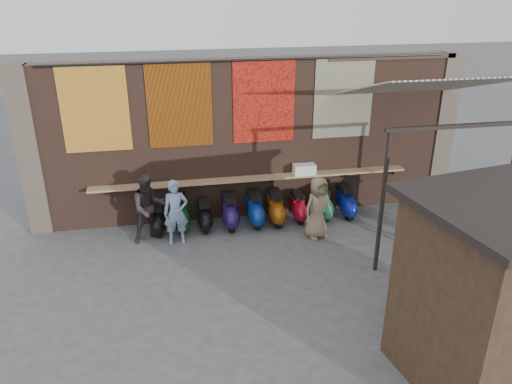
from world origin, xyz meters
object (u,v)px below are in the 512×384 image
(diner_right, at_px, (149,207))
(shopper_tan, at_px, (318,208))
(scooter_stool_3, at_px, (230,212))
(diner_left, at_px, (176,212))
(scooter_stool_8, at_px, (346,202))
(shopper_navy, at_px, (448,224))
(scooter_stool_7, at_px, (322,203))
(market_stall, at_px, (505,295))
(scooter_stool_1, at_px, (181,214))
(scooter_stool_5, at_px, (275,208))
(shopper_grey, at_px, (481,221))
(scooter_stool_0, at_px, (158,219))
(scooter_stool_4, at_px, (255,209))
(scooter_stool_6, at_px, (298,207))
(scooter_stool_2, at_px, (204,215))
(shelf_box, at_px, (304,169))

(diner_right, height_order, shopper_tan, diner_right)
(scooter_stool_3, bearing_deg, diner_left, -156.90)
(scooter_stool_8, height_order, shopper_navy, shopper_navy)
(scooter_stool_7, distance_m, market_stall, 5.93)
(diner_left, height_order, market_stall, market_stall)
(scooter_stool_1, xyz_separation_m, scooter_stool_5, (2.36, -0.09, -0.01))
(shopper_navy, relative_size, shopper_grey, 0.97)
(scooter_stool_0, xyz_separation_m, scooter_stool_3, (1.75, -0.04, 0.06))
(scooter_stool_8, xyz_separation_m, market_stall, (0.28, -5.73, 1.04))
(scooter_stool_3, relative_size, scooter_stool_4, 0.99)
(scooter_stool_6, height_order, shopper_navy, shopper_navy)
(scooter_stool_3, bearing_deg, diner_right, -170.33)
(shopper_tan, xyz_separation_m, market_stall, (1.34, -4.79, 0.68))
(scooter_stool_1, xyz_separation_m, shopper_navy, (5.68, -2.38, 0.37))
(scooter_stool_2, xyz_separation_m, shopper_tan, (2.59, -0.91, 0.40))
(shelf_box, height_order, scooter_stool_4, shelf_box)
(shopper_navy, relative_size, shopper_tan, 1.05)
(scooter_stool_7, distance_m, shopper_navy, 3.18)
(scooter_stool_4, relative_size, shopper_tan, 0.57)
(diner_left, height_order, shopper_navy, shopper_navy)
(diner_left, height_order, shopper_tan, diner_left)
(scooter_stool_1, height_order, diner_right, diner_right)
(diner_left, bearing_deg, scooter_stool_6, 10.55)
(scooter_stool_1, xyz_separation_m, market_stall, (4.51, -5.77, 1.02))
(scooter_stool_1, height_order, scooter_stool_7, scooter_stool_1)
(scooter_stool_1, distance_m, scooter_stool_7, 3.60)
(scooter_stool_5, relative_size, scooter_stool_7, 1.02)
(shopper_tan, bearing_deg, scooter_stool_4, 126.17)
(scooter_stool_4, relative_size, shopper_navy, 0.55)
(scooter_stool_0, height_order, scooter_stool_1, scooter_stool_1)
(scooter_stool_5, bearing_deg, scooter_stool_0, 179.09)
(scooter_stool_1, bearing_deg, scooter_stool_3, -4.15)
(scooter_stool_4, xyz_separation_m, shopper_navy, (3.84, -2.30, 0.38))
(scooter_stool_1, distance_m, scooter_stool_4, 1.84)
(scooter_stool_4, bearing_deg, shopper_tan, -34.08)
(scooter_stool_6, height_order, scooter_stool_7, scooter_stool_7)
(scooter_stool_7, xyz_separation_m, diner_right, (-4.32, -0.40, 0.44))
(scooter_stool_3, xyz_separation_m, shopper_tan, (1.97, -0.90, 0.35))
(scooter_stool_5, bearing_deg, scooter_stool_6, 5.25)
(shelf_box, xyz_separation_m, diner_right, (-3.89, -0.67, -0.41))
(scooter_stool_8, bearing_deg, shopper_grey, -47.97)
(scooter_stool_7, bearing_deg, scooter_stool_4, -177.61)
(scooter_stool_7, height_order, shopper_grey, shopper_grey)
(diner_left, xyz_separation_m, diner_right, (-0.60, 0.23, 0.07))
(scooter_stool_4, distance_m, shopper_grey, 5.18)
(scooter_stool_4, xyz_separation_m, diner_right, (-2.56, -0.33, 0.43))
(scooter_stool_7, height_order, shopper_navy, shopper_navy)
(scooter_stool_3, height_order, scooter_stool_6, scooter_stool_3)
(shelf_box, xyz_separation_m, market_stall, (1.34, -6.03, 0.18))
(scooter_stool_3, relative_size, scooter_stool_5, 0.99)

